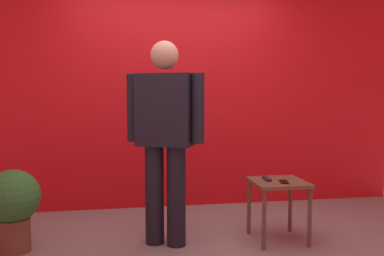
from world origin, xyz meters
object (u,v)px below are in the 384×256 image
Objects in this scene: standing_person at (165,132)px; side_table at (278,191)px; cell_phone at (284,182)px; tv_remote at (267,179)px; potted_plant at (13,203)px.

side_table is at bearing -4.16° from standing_person.
cell_phone is 0.16m from tv_remote.
side_table is 3.18× the size of tv_remote.
cell_phone is 2.28m from potted_plant.
standing_person is at bearing -175.42° from cell_phone.
cell_phone is 0.21× the size of potted_plant.
cell_phone is at bearing -4.58° from potted_plant.
cell_phone is at bearing -75.31° from side_table.
side_table is 3.75× the size of cell_phone.
standing_person is 1.01m from tv_remote.
potted_plant is (-2.16, 0.06, -0.14)m from tv_remote.
cell_phone is at bearing -8.07° from standing_person.
tv_remote is at bearing -1.55° from standing_person.
tv_remote is at bearing 152.20° from side_table.
potted_plant is (-1.25, 0.04, -0.57)m from standing_person.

